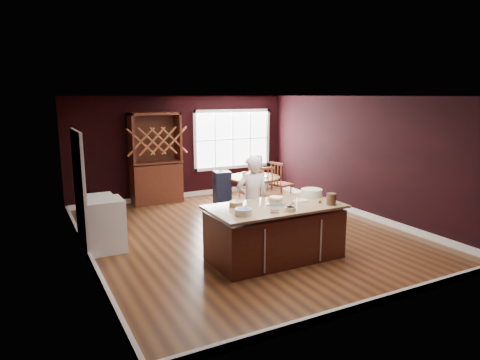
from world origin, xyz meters
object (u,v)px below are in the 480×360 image
chair_south (269,191)px  layer_cake (276,201)px  dryer (98,218)px  washer (105,225)px  dining_table (254,185)px  chair_north (248,179)px  seated_woman (257,178)px  baker (252,201)px  kitchen_island (275,233)px  toddler (220,174)px  hutch (156,158)px  chair_east (281,182)px  high_chair (222,189)px

chair_south → layer_cake: bearing=-110.5°
layer_cake → dryer: (-2.51, 2.29, -0.55)m
washer → dining_table: bearing=20.8°
washer → chair_north: bearing=29.1°
chair_north → seated_woman: (0.03, -0.41, 0.11)m
baker → chair_south: size_ratio=1.53×
baker → washer: size_ratio=1.79×
seated_woman → washer: (-4.19, -1.91, -0.14)m
kitchen_island → baker: baker is taller
dining_table → layer_cake: layer_cake is taller
toddler → hutch: hutch is taller
layer_cake → dryer: layer_cake is taller
seated_woman → chair_east: bearing=116.4°
baker → hutch: (-0.61, 3.90, 0.31)m
chair_south → dryer: 3.79m
chair_east → seated_woman: bearing=26.8°
baker → hutch: bearing=-71.1°
washer → dryer: washer is taller
toddler → hutch: 1.73m
layer_cake → chair_north: (1.65, 3.97, -0.49)m
kitchen_island → dining_table: kitchen_island is taller
chair_east → chair_north: 1.02m
dining_table → kitchen_island: bearing=-113.8°
seated_woman → toddler: bearing=-10.0°
high_chair → washer: 3.54m
dining_table → toddler: bearing=155.0°
high_chair → chair_east: bearing=-1.2°
hutch → dryer: size_ratio=2.66×
baker → layer_cake: 0.71m
high_chair → toddler: size_ratio=3.63×
layer_cake → hutch: size_ratio=0.14×
kitchen_island → washer: 2.99m
baker → dining_table: bearing=-110.2°
layer_cake → toddler: (0.60, 3.47, -0.18)m
chair_south → high_chair: bearing=131.7°
hutch → kitchen_island: bearing=-82.4°
dining_table → hutch: 2.57m
washer → layer_cake: bearing=-33.3°
dining_table → high_chair: size_ratio=1.35×
kitchen_island → hutch: bearing=97.6°
chair_east → layer_cake: bearing=131.0°
chair_east → chair_north: chair_east is taller
kitchen_island → chair_north: 4.36m
dryer → chair_south: bearing=0.1°
dining_table → layer_cake: (-1.35, -3.12, 0.45)m
chair_south → washer: bearing=-161.7°
layer_cake → dining_table: bearing=66.6°
chair_south → washer: 3.85m
kitchen_island → baker: 0.84m
seated_woman → washer: seated_woman is taller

